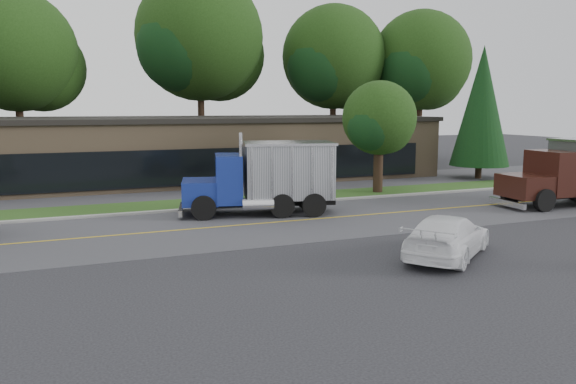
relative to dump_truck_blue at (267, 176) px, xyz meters
The scene contains 15 objects.
ground 11.33m from the dump_truck_blue, 98.43° to the right, with size 140.00×140.00×0.00m, color #39393F.
road 3.19m from the dump_truck_blue, 128.44° to the right, with size 60.00×8.00×0.02m, color #515156.
center_line 3.19m from the dump_truck_blue, 128.44° to the right, with size 60.00×0.12×0.01m, color gold.
curb 3.24m from the dump_truck_blue, 127.55° to the left, with size 60.00×0.30×0.12m, color #9E9E99.
grass_verge 4.63m from the dump_truck_blue, 112.63° to the left, with size 60.00×3.40×0.03m, color #35541D.
far_parking 9.26m from the dump_truck_blue, 100.40° to the left, with size 60.00×7.00×0.02m, color #515156.
strip_mall 14.94m from the dump_truck_blue, 88.62° to the left, with size 32.00×12.00×4.00m, color #8C7256.
tree_far_b 26.66m from the dump_truck_blue, 116.51° to the left, with size 9.54×8.97×13.60m.
tree_far_c 24.71m from the dump_truck_blue, 83.74° to the left, with size 11.30×10.64×16.12m.
tree_far_d 27.36m from the dump_truck_blue, 56.65° to the left, with size 9.88×9.30×14.09m.
tree_far_e 30.95m from the dump_truck_blue, 41.70° to the left, with size 9.68×9.11×13.81m.
evergreen_right 19.89m from the dump_truck_blue, 20.69° to the left, with size 4.05×4.05×9.21m.
tree_verge 9.62m from the dump_truck_blue, 25.32° to the left, with size 4.57×4.30×6.52m.
dump_truck_blue is the anchor object (origin of this frame).
rally_car 10.02m from the dump_truck_blue, 72.84° to the right, with size 1.99×4.90×1.42m, color white.
Camera 1 is at (-7.24, -13.42, 4.98)m, focal length 35.00 mm.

